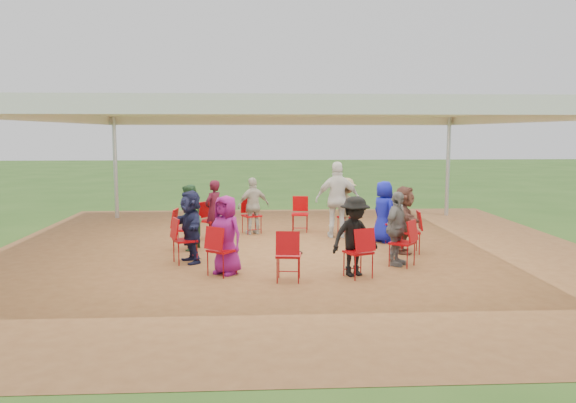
{
  "coord_description": "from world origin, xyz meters",
  "views": [
    {
      "loc": [
        -0.8,
        -11.81,
        2.55
      ],
      "look_at": [
        -0.14,
        0.3,
        1.05
      ],
      "focal_mm": 35.0,
      "sensor_mm": 36.0,
      "label": 1
    }
  ],
  "objects": [
    {
      "name": "ground",
      "position": [
        0.0,
        0.0,
        0.0
      ],
      "size": [
        80.0,
        80.0,
        0.0
      ],
      "primitive_type": "plane",
      "color": "#30571B",
      "rests_on": "ground"
    },
    {
      "name": "dirt_patch",
      "position": [
        0.0,
        0.0,
        0.01
      ],
      "size": [
        13.0,
        13.0,
        0.0
      ],
      "primitive_type": "plane",
      "color": "brown",
      "rests_on": "ground"
    },
    {
      "name": "tent",
      "position": [
        0.0,
        0.0,
        2.37
      ],
      "size": [
        10.33,
        10.33,
        3.0
      ],
      "color": "#B2B2B7",
      "rests_on": "ground"
    },
    {
      "name": "chair_0",
      "position": [
        2.41,
        -0.28,
        0.45
      ],
      "size": [
        0.49,
        0.47,
        0.9
      ],
      "primitive_type": null,
      "rotation": [
        0.0,
        0.0,
        1.45
      ],
      "color": "#AD050A",
      "rests_on": "ground"
    },
    {
      "name": "chair_1",
      "position": [
        2.22,
        0.96,
        0.45
      ],
      "size": [
        0.57,
        0.56,
        0.9
      ],
      "primitive_type": null,
      "rotation": [
        0.0,
        0.0,
        1.98
      ],
      "color": "#AD050A",
      "rests_on": "ground"
    },
    {
      "name": "chair_2",
      "position": [
        1.45,
        1.94,
        0.45
      ],
      "size": [
        0.6,
        0.6,
        0.9
      ],
      "primitive_type": null,
      "rotation": [
        0.0,
        0.0,
        2.5
      ],
      "color": "#AD050A",
      "rests_on": "ground"
    },
    {
      "name": "chair_3",
      "position": [
        0.28,
        2.41,
        0.45
      ],
      "size": [
        0.47,
        0.49,
        0.9
      ],
      "primitive_type": null,
      "rotation": [
        0.0,
        0.0,
        3.03
      ],
      "color": "#AD050A",
      "rests_on": "ground"
    },
    {
      "name": "chair_4",
      "position": [
        -0.96,
        2.22,
        0.45
      ],
      "size": [
        0.56,
        0.57,
        0.9
      ],
      "primitive_type": null,
      "rotation": [
        0.0,
        0.0,
        -2.73
      ],
      "color": "#AD050A",
      "rests_on": "ground"
    },
    {
      "name": "chair_5",
      "position": [
        -1.94,
        1.45,
        0.45
      ],
      "size": [
        0.6,
        0.6,
        0.9
      ],
      "primitive_type": null,
      "rotation": [
        0.0,
        0.0,
        -2.21
      ],
      "color": "#AD050A",
      "rests_on": "ground"
    },
    {
      "name": "chair_6",
      "position": [
        -2.41,
        0.28,
        0.45
      ],
      "size": [
        0.49,
        0.47,
        0.9
      ],
      "primitive_type": null,
      "rotation": [
        0.0,
        0.0,
        -1.69
      ],
      "color": "#AD050A",
      "rests_on": "ground"
    },
    {
      "name": "chair_7",
      "position": [
        -2.22,
        -0.96,
        0.45
      ],
      "size": [
        0.57,
        0.56,
        0.9
      ],
      "primitive_type": null,
      "rotation": [
        0.0,
        0.0,
        -1.16
      ],
      "color": "#AD050A",
      "rests_on": "ground"
    },
    {
      "name": "chair_8",
      "position": [
        -1.45,
        -1.94,
        0.45
      ],
      "size": [
        0.6,
        0.6,
        0.9
      ],
      "primitive_type": null,
      "rotation": [
        0.0,
        0.0,
        -0.64
      ],
      "color": "#AD050A",
      "rests_on": "ground"
    },
    {
      "name": "chair_9",
      "position": [
        -0.28,
        -2.41,
        0.45
      ],
      "size": [
        0.47,
        0.49,
        0.9
      ],
      "primitive_type": null,
      "rotation": [
        0.0,
        0.0,
        -0.12
      ],
      "color": "#AD050A",
      "rests_on": "ground"
    },
    {
      "name": "chair_10",
      "position": [
        0.96,
        -2.22,
        0.45
      ],
      "size": [
        0.56,
        0.57,
        0.9
      ],
      "primitive_type": null,
      "rotation": [
        0.0,
        0.0,
        0.41
      ],
      "color": "#AD050A",
      "rests_on": "ground"
    },
    {
      "name": "chair_11",
      "position": [
        1.94,
        -1.45,
        0.45
      ],
      "size": [
        0.6,
        0.6,
        0.9
      ],
      "primitive_type": null,
      "rotation": [
        0.0,
        0.0,
        0.93
      ],
      "color": "#AD050A",
      "rests_on": "ground"
    },
    {
      "name": "person_seated_0",
      "position": [
        2.29,
        -0.27,
        0.72
      ],
      "size": [
        0.64,
        1.37,
        1.43
      ],
      "primitive_type": "imported",
      "rotation": [
        0.0,
        0.0,
        1.45
      ],
      "color": "brown",
      "rests_on": "ground"
    },
    {
      "name": "person_seated_1",
      "position": [
        2.11,
        0.91,
        0.72
      ],
      "size": [
        0.63,
        0.79,
        1.43
      ],
      "primitive_type": "imported",
      "rotation": [
        0.0,
        0.0,
        1.98
      ],
      "color": "#1117A4",
      "rests_on": "ground"
    },
    {
      "name": "person_seated_2",
      "position": [
        1.37,
        1.85,
        0.72
      ],
      "size": [
        1.01,
        0.92,
        1.43
      ],
      "primitive_type": "imported",
      "rotation": [
        0.0,
        0.0,
        2.5
      ],
      "color": "tan",
      "rests_on": "ground"
    },
    {
      "name": "person_seated_3",
      "position": [
        -0.91,
        2.11,
        0.72
      ],
      "size": [
        0.94,
        0.72,
        1.43
      ],
      "primitive_type": "imported",
      "rotation": [
        0.0,
        0.0,
        -2.73
      ],
      "color": "#B8B2A2",
      "rests_on": "ground"
    },
    {
      "name": "person_seated_4",
      "position": [
        -1.85,
        1.37,
        0.72
      ],
      "size": [
        0.58,
        0.62,
        1.43
      ],
      "primitive_type": "imported",
      "rotation": [
        0.0,
        0.0,
        -2.21
      ],
      "color": "#420E1D",
      "rests_on": "ground"
    },
    {
      "name": "person_seated_5",
      "position": [
        -2.29,
        0.27,
        0.72
      ],
      "size": [
        0.48,
        0.73,
        1.43
      ],
      "primitive_type": "imported",
      "rotation": [
        0.0,
        0.0,
        -1.69
      ],
      "color": "#274F2E",
      "rests_on": "ground"
    },
    {
      "name": "person_seated_6",
      "position": [
        -2.11,
        -0.91,
        0.72
      ],
      "size": [
        0.98,
        1.41,
        1.43
      ],
      "primitive_type": "imported",
      "rotation": [
        0.0,
        0.0,
        -1.16
      ],
      "color": "#191D3F",
      "rests_on": "ground"
    },
    {
      "name": "person_seated_7",
      "position": [
        -1.37,
        -1.85,
        0.72
      ],
      "size": [
        0.79,
        0.73,
        1.43
      ],
      "primitive_type": "imported",
      "rotation": [
        0.0,
        0.0,
        -0.64
      ],
      "color": "#7F136D",
      "rests_on": "ground"
    },
    {
      "name": "person_seated_8",
      "position": [
        0.91,
        -2.11,
        0.72
      ],
      "size": [
        1.03,
        0.78,
        1.43
      ],
      "primitive_type": "imported",
      "rotation": [
        0.0,
        0.0,
        0.41
      ],
      "color": "black",
      "rests_on": "ground"
    },
    {
      "name": "person_seated_9",
      "position": [
        1.85,
        -1.37,
        0.72
      ],
      "size": [
        0.84,
        0.93,
        1.43
      ],
      "primitive_type": "imported",
      "rotation": [
        0.0,
        0.0,
        0.93
      ],
      "color": "slate",
      "rests_on": "ground"
    },
    {
      "name": "standing_person",
      "position": [
        1.13,
        1.55,
        0.93
      ],
      "size": [
        1.08,
        0.56,
        1.85
      ],
      "primitive_type": "imported",
      "rotation": [
        0.0,
        0.0,
        3.14
      ],
      "color": "silver",
      "rests_on": "ground"
    },
    {
      "name": "cable_coil",
      "position": [
        -0.01,
        -0.21,
        0.02
      ],
      "size": [
        0.38,
        0.38,
        0.03
      ],
      "rotation": [
        0.0,
        0.0,
        -0.25
      ],
      "color": "black",
      "rests_on": "ground"
    },
    {
      "name": "laptop",
      "position": [
        2.13,
        -0.25,
        0.68
      ],
      "size": [
        0.32,
        0.38,
        0.24
      ],
      "rotation": [
        0.0,
        0.0,
        1.45
      ],
      "color": "#B7B7BC",
      "rests_on": "ground"
    }
  ]
}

